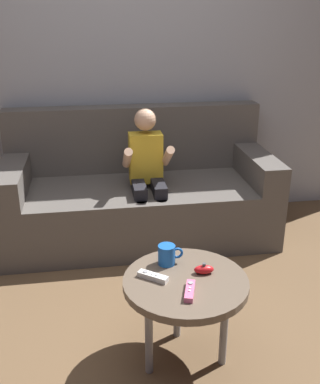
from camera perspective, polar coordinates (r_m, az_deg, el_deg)
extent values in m
plane|color=brown|center=(2.24, -0.85, -21.36)|extent=(8.33, 8.33, 0.00)
cube|color=#999EA8|center=(3.40, -5.39, 17.04)|extent=(4.16, 0.05, 2.50)
cube|color=#56514C|center=(3.24, -2.58, -2.32)|extent=(1.87, 0.80, 0.41)
cube|color=#56514C|center=(3.39, -3.33, 6.78)|extent=(1.87, 0.16, 0.48)
cube|color=#56514C|center=(3.16, -18.08, 1.77)|extent=(0.18, 0.80, 0.19)
cube|color=#56514C|center=(3.33, 11.97, 3.38)|extent=(0.18, 0.80, 0.19)
cylinder|color=black|center=(2.96, -2.31, -4.85)|extent=(0.07, 0.07, 0.41)
cylinder|color=black|center=(2.97, 0.19, -4.67)|extent=(0.07, 0.07, 0.41)
cube|color=black|center=(2.99, -2.69, 0.43)|extent=(0.08, 0.28, 0.08)
cube|color=black|center=(3.00, -0.22, 0.57)|extent=(0.08, 0.28, 0.08)
cube|color=gold|center=(3.07, -1.82, 4.37)|extent=(0.22, 0.13, 0.34)
cylinder|color=#DBAA87|center=(2.92, -4.07, 4.29)|extent=(0.05, 0.24, 0.19)
cylinder|color=#DBAA87|center=(2.96, 0.98, 4.54)|extent=(0.05, 0.24, 0.19)
sphere|color=#DBAA87|center=(3.00, -1.89, 9.14)|extent=(0.15, 0.15, 0.15)
cylinder|color=brown|center=(2.03, 3.25, -11.37)|extent=(0.56, 0.56, 0.04)
cylinder|color=gray|center=(2.09, -1.41, -17.63)|extent=(0.04, 0.04, 0.41)
cylinder|color=gray|center=(2.16, 8.10, -16.56)|extent=(0.04, 0.04, 0.41)
cylinder|color=gray|center=(2.29, 2.22, -13.66)|extent=(0.04, 0.04, 0.41)
cube|color=white|center=(2.01, -0.91, -10.64)|extent=(0.13, 0.11, 0.02)
cylinder|color=#99999E|center=(2.02, -1.88, -10.02)|extent=(0.02, 0.02, 0.00)
cylinder|color=silver|center=(2.01, -1.00, -10.29)|extent=(0.01, 0.01, 0.00)
cylinder|color=silver|center=(2.00, -0.47, -10.44)|extent=(0.01, 0.01, 0.00)
ellipsoid|color=red|center=(2.05, 5.57, -9.73)|extent=(0.09, 0.05, 0.04)
cylinder|color=#4C4C51|center=(2.04, 5.60, -9.11)|extent=(0.02, 0.02, 0.01)
cube|color=pink|center=(1.92, 3.79, -12.37)|extent=(0.08, 0.14, 0.02)
cylinder|color=#99999E|center=(1.95, 3.89, -11.40)|extent=(0.02, 0.02, 0.00)
cylinder|color=silver|center=(1.92, 3.81, -11.98)|extent=(0.01, 0.01, 0.00)
cylinder|color=silver|center=(1.90, 3.75, -12.33)|extent=(0.01, 0.01, 0.00)
cylinder|color=#1959B2|center=(2.10, 0.84, -7.94)|extent=(0.08, 0.08, 0.09)
torus|color=#1959B2|center=(2.11, 2.20, -7.72)|extent=(0.06, 0.01, 0.06)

